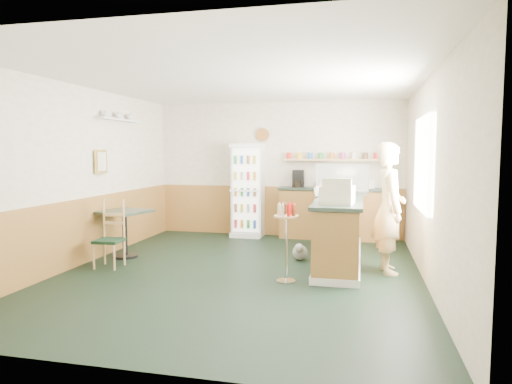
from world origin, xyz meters
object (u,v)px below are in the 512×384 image
(cash_register, at_px, (337,195))
(cafe_table, at_px, (125,224))
(cafe_chair, at_px, (112,232))
(display_case, at_px, (342,179))
(condiment_stand, at_px, (286,230))
(drinks_fridge, at_px, (248,190))
(shopkeeper, at_px, (389,208))

(cash_register, height_order, cafe_table, cash_register)
(cafe_chair, bearing_deg, display_case, 23.70)
(cash_register, distance_m, condiment_stand, 0.85)
(cafe_chair, bearing_deg, drinks_fridge, 60.59)
(display_case, distance_m, condiment_stand, 2.08)
(cafe_chair, bearing_deg, shopkeeper, 4.71)
(cash_register, xyz_separation_m, condiment_stand, (-0.63, -0.35, -0.44))
(shopkeeper, height_order, cafe_chair, shopkeeper)
(drinks_fridge, relative_size, display_case, 2.17)
(drinks_fridge, distance_m, cash_register, 3.31)
(cafe_table, bearing_deg, condiment_stand, -15.83)
(display_case, xyz_separation_m, shopkeeper, (0.70, -1.12, -0.33))
(display_case, bearing_deg, shopkeeper, -57.99)
(display_case, bearing_deg, drinks_fridge, 149.06)
(condiment_stand, bearing_deg, cash_register, 28.79)
(drinks_fridge, bearing_deg, cafe_table, -123.40)
(drinks_fridge, distance_m, cafe_table, 2.73)
(cash_register, bearing_deg, condiment_stand, -145.20)
(display_case, height_order, condiment_stand, display_case)
(display_case, height_order, shopkeeper, shopkeeper)
(cafe_table, bearing_deg, display_case, 18.09)
(condiment_stand, bearing_deg, display_case, 71.53)
(cash_register, distance_m, cafe_chair, 3.36)
(shopkeeper, xyz_separation_m, cafe_table, (-4.10, 0.01, -0.38))
(shopkeeper, relative_size, condiment_stand, 1.79)
(drinks_fridge, bearing_deg, cash_register, -54.63)
(display_case, height_order, cafe_chair, display_case)
(drinks_fridge, relative_size, condiment_stand, 1.82)
(display_case, height_order, cash_register, display_case)
(display_case, distance_m, cafe_table, 3.65)
(drinks_fridge, height_order, cafe_table, drinks_fridge)
(display_case, relative_size, condiment_stand, 0.84)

